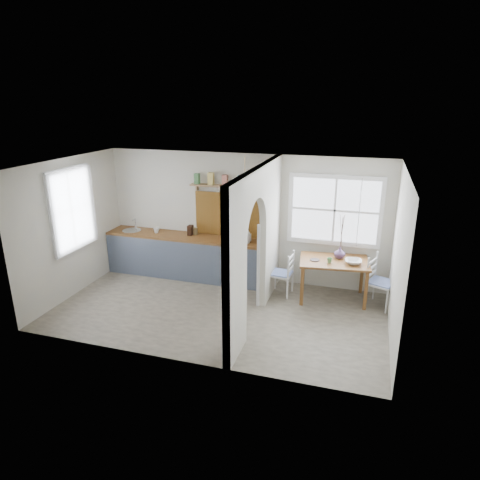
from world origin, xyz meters
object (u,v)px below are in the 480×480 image
(kettle, at_px, (246,237))
(dining_table, at_px, (333,280))
(chair_left, at_px, (281,273))
(chair_right, at_px, (381,282))
(vase, at_px, (340,253))

(kettle, bearing_deg, dining_table, -19.77)
(chair_left, height_order, chair_right, chair_right)
(chair_left, xyz_separation_m, kettle, (-0.78, 0.22, 0.59))
(chair_right, bearing_deg, dining_table, 107.81)
(kettle, bearing_deg, vase, -14.99)
(kettle, bearing_deg, chair_left, -30.61)
(chair_left, distance_m, kettle, 1.00)
(chair_right, height_order, vase, vase)
(chair_left, distance_m, chair_right, 1.82)
(chair_left, relative_size, chair_right, 0.90)
(chair_left, height_order, vase, vase)
(dining_table, xyz_separation_m, kettle, (-1.74, 0.15, 0.64))
(dining_table, height_order, vase, vase)
(kettle, bearing_deg, chair_right, -19.51)
(chair_left, bearing_deg, vase, 107.01)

